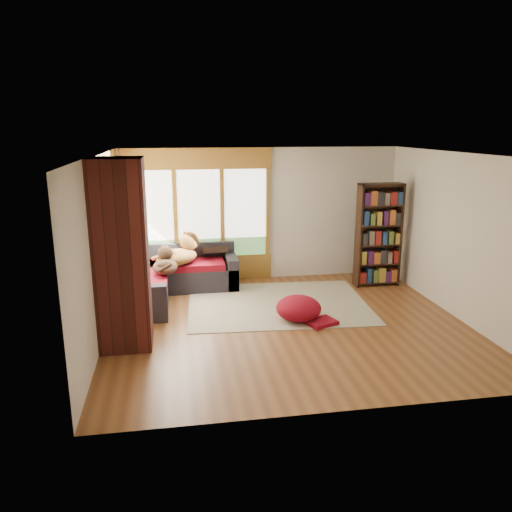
{
  "coord_description": "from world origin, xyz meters",
  "views": [
    {
      "loc": [
        -1.68,
        -7.08,
        2.98
      ],
      "look_at": [
        -0.39,
        0.64,
        0.95
      ],
      "focal_mm": 35.0,
      "sensor_mm": 36.0,
      "label": 1
    }
  ],
  "objects_px": {
    "brick_chimney": "(122,255)",
    "pouf": "(299,308)",
    "area_rug": "(278,304)",
    "dog_brindle": "(165,262)",
    "dog_tan": "(179,251)",
    "sectional_sofa": "(161,280)",
    "bookshelf": "(379,235)"
  },
  "relations": [
    {
      "from": "brick_chimney",
      "to": "sectional_sofa",
      "type": "relative_size",
      "value": 1.18
    },
    {
      "from": "brick_chimney",
      "to": "bookshelf",
      "type": "xyz_separation_m",
      "value": [
        4.54,
        2.02,
        -0.31
      ]
    },
    {
      "from": "pouf",
      "to": "dog_tan",
      "type": "xyz_separation_m",
      "value": [
        -1.82,
        1.7,
        0.58
      ]
    },
    {
      "from": "bookshelf",
      "to": "pouf",
      "type": "xyz_separation_m",
      "value": [
        -1.93,
        -1.52,
        -0.78
      ]
    },
    {
      "from": "area_rug",
      "to": "dog_brindle",
      "type": "distance_m",
      "value": 2.08
    },
    {
      "from": "dog_tan",
      "to": "bookshelf",
      "type": "bearing_deg",
      "value": -39.8
    },
    {
      "from": "pouf",
      "to": "dog_tan",
      "type": "relative_size",
      "value": 0.71
    },
    {
      "from": "pouf",
      "to": "brick_chimney",
      "type": "bearing_deg",
      "value": -169.24
    },
    {
      "from": "area_rug",
      "to": "pouf",
      "type": "bearing_deg",
      "value": -77.38
    },
    {
      "from": "area_rug",
      "to": "dog_brindle",
      "type": "height_order",
      "value": "dog_brindle"
    },
    {
      "from": "dog_tan",
      "to": "dog_brindle",
      "type": "xyz_separation_m",
      "value": [
        -0.25,
        -0.49,
        -0.06
      ]
    },
    {
      "from": "sectional_sofa",
      "to": "dog_tan",
      "type": "bearing_deg",
      "value": 20.31
    },
    {
      "from": "pouf",
      "to": "dog_brindle",
      "type": "distance_m",
      "value": 2.45
    },
    {
      "from": "brick_chimney",
      "to": "dog_brindle",
      "type": "distance_m",
      "value": 1.88
    },
    {
      "from": "brick_chimney",
      "to": "bookshelf",
      "type": "relative_size",
      "value": 1.32
    },
    {
      "from": "area_rug",
      "to": "dog_tan",
      "type": "distance_m",
      "value": 2.05
    },
    {
      "from": "brick_chimney",
      "to": "pouf",
      "type": "bearing_deg",
      "value": 10.76
    },
    {
      "from": "brick_chimney",
      "to": "dog_brindle",
      "type": "relative_size",
      "value": 3.65
    },
    {
      "from": "dog_tan",
      "to": "dog_brindle",
      "type": "bearing_deg",
      "value": -154.23
    },
    {
      "from": "brick_chimney",
      "to": "area_rug",
      "type": "relative_size",
      "value": 0.85
    },
    {
      "from": "brick_chimney",
      "to": "area_rug",
      "type": "xyz_separation_m",
      "value": [
        2.44,
        1.27,
        -1.29
      ]
    },
    {
      "from": "brick_chimney",
      "to": "pouf",
      "type": "distance_m",
      "value": 2.87
    },
    {
      "from": "brick_chimney",
      "to": "dog_tan",
      "type": "xyz_separation_m",
      "value": [
        0.79,
        2.2,
        -0.51
      ]
    },
    {
      "from": "brick_chimney",
      "to": "area_rug",
      "type": "distance_m",
      "value": 3.04
    },
    {
      "from": "dog_tan",
      "to": "sectional_sofa",
      "type": "bearing_deg",
      "value": 166.27
    },
    {
      "from": "sectional_sofa",
      "to": "pouf",
      "type": "xyz_separation_m",
      "value": [
        2.16,
        -1.55,
        -0.1
      ]
    },
    {
      "from": "area_rug",
      "to": "dog_brindle",
      "type": "relative_size",
      "value": 4.3
    },
    {
      "from": "area_rug",
      "to": "sectional_sofa",
      "type": "bearing_deg",
      "value": 158.6
    },
    {
      "from": "pouf",
      "to": "dog_tan",
      "type": "height_order",
      "value": "dog_tan"
    },
    {
      "from": "bookshelf",
      "to": "dog_tan",
      "type": "distance_m",
      "value": 3.76
    },
    {
      "from": "brick_chimney",
      "to": "dog_brindle",
      "type": "xyz_separation_m",
      "value": [
        0.54,
        1.7,
        -0.57
      ]
    },
    {
      "from": "dog_tan",
      "to": "brick_chimney",
      "type": "bearing_deg",
      "value": -146.87
    }
  ]
}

